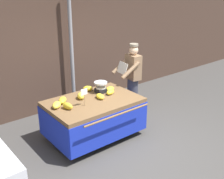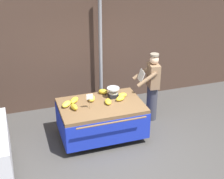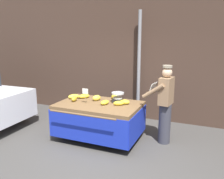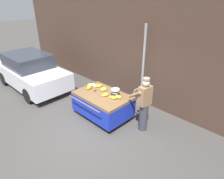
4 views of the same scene
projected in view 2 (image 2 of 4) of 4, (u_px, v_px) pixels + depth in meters
The scene contains 15 objects.
ground_plane at pixel (131, 159), 6.54m from camera, with size 60.00×60.00×0.00m, color #423F3D.
back_wall at pixel (92, 31), 8.15m from camera, with size 16.00×0.24×3.91m, color #473328.
street_pole at pixel (101, 52), 8.10m from camera, with size 0.09×0.09×2.95m, color gray.
banana_cart at pixel (101, 112), 7.03m from camera, with size 1.84×1.41×0.84m.
weighing_scale at pixel (113, 92), 7.19m from camera, with size 0.28×0.28×0.24m.
price_sign at pixel (90, 98), 6.66m from camera, with size 0.14×0.01×0.34m.
banana_bunch_0 at pixel (74, 107), 6.70m from camera, with size 0.11×0.23×0.12m, color gold.
banana_bunch_1 at pixel (122, 95), 7.22m from camera, with size 0.14×0.22×0.10m, color yellow.
banana_bunch_2 at pixel (103, 92), 7.37m from camera, with size 0.13×0.21×0.12m, color gold.
banana_bunch_3 at pixel (108, 102), 6.95m from camera, with size 0.14×0.24×0.09m, color yellow.
banana_bunch_4 at pixel (66, 104), 6.82m from camera, with size 0.15×0.26×0.11m, color yellow.
banana_bunch_5 at pixel (92, 98), 7.04m from camera, with size 0.14×0.22×0.13m, color yellow.
banana_bunch_6 at pixel (74, 100), 7.01m from camera, with size 0.14×0.28×0.10m, color yellow.
banana_bunch_7 at pixel (120, 98), 7.08m from camera, with size 0.13×0.22×0.10m, color yellow.
vendor_person at pixel (152, 87), 7.64m from camera, with size 0.62×0.57×1.71m.
Camera 2 is at (-2.03, -4.89, 4.12)m, focal length 51.20 mm.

